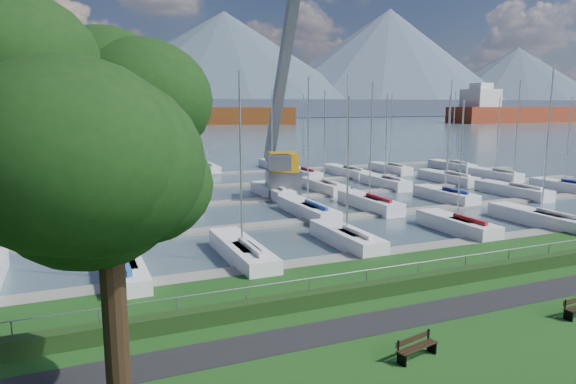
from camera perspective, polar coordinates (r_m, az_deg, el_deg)
path at (r=23.59m, az=14.69°, el=-12.97°), size 160.00×2.00×0.04m
water at (r=280.58m, az=-20.25°, el=7.26°), size 800.00×540.00×0.20m
hedge at (r=25.42m, az=11.11°, el=-10.31°), size 80.00×0.70×0.70m
fence at (r=25.45m, az=10.66°, el=-8.25°), size 80.00×0.04×0.04m
foothill at (r=350.37m, az=-20.89°, el=8.65°), size 900.00×80.00×12.00m
mountains at (r=426.90m, az=-20.62°, el=14.23°), size 1190.00×360.00×115.00m
docks at (r=48.92m, az=-6.38°, el=-1.15°), size 90.00×41.60×0.25m
bench_left at (r=19.69m, az=14.07°, el=-16.38°), size 1.85×0.80×0.85m
tree at (r=14.41m, az=-21.32°, el=5.00°), size 7.76×8.30×12.24m
crane at (r=52.18m, az=-0.61°, el=5.74°), size 5.12×13.44×22.35m
cargo_ship_mid at (r=244.62m, az=-11.42°, el=8.32°), size 93.96×48.50×21.50m
cargo_ship_east at (r=291.34m, az=24.33°, el=7.86°), size 89.91×19.85×21.50m
sailboat_fleet at (r=50.20m, az=-9.07°, el=5.45°), size 75.37×49.68×13.45m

